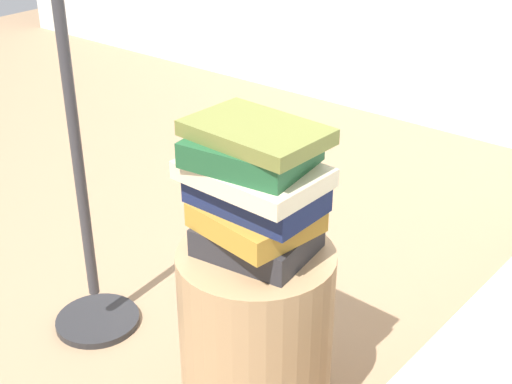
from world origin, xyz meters
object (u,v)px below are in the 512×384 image
at_px(book_olive, 254,131).
at_px(book_cream, 252,173).
at_px(book_charcoal, 257,238).
at_px(book_ochre, 258,217).
at_px(side_table, 256,336).
at_px(book_forest, 251,152).
at_px(book_navy, 254,194).

bearing_deg(book_olive, book_cream, -71.44).
distance_m(book_charcoal, book_ochre, 0.06).
bearing_deg(book_cream, book_olive, 107.77).
bearing_deg(book_olive, side_table, -12.15).
height_order(book_cream, book_forest, book_forest).
bearing_deg(book_charcoal, book_navy, -84.70).
bearing_deg(book_charcoal, book_ochre, -55.59).
bearing_deg(book_navy, book_cream, -90.31).
xyz_separation_m(book_cream, book_olive, (-0.00, 0.01, 0.09)).
bearing_deg(book_forest, side_table, 27.05).
xyz_separation_m(book_forest, book_olive, (0.00, 0.01, 0.04)).
relative_size(book_ochre, book_olive, 0.82).
distance_m(side_table, book_ochre, 0.32).
bearing_deg(book_olive, book_ochre, 17.14).
bearing_deg(side_table, book_ochre, 58.62).
xyz_separation_m(book_navy, book_forest, (-0.01, -0.00, 0.10)).
bearing_deg(book_ochre, book_forest, -131.28).
bearing_deg(book_navy, book_forest, -160.22).
distance_m(book_navy, book_cream, 0.05).
height_order(book_charcoal, book_cream, book_cream).
distance_m(side_table, book_cream, 0.43).
bearing_deg(book_ochre, side_table, -112.87).
xyz_separation_m(book_cream, book_forest, (-0.01, 0.00, 0.05)).
relative_size(side_table, book_olive, 1.64).
bearing_deg(side_table, book_charcoal, 114.72).
xyz_separation_m(book_charcoal, book_navy, (0.00, -0.01, 0.12)).
xyz_separation_m(book_charcoal, book_cream, (0.00, -0.02, 0.17)).
height_order(book_charcoal, book_ochre, book_ochre).
height_order(side_table, book_cream, book_cream).
bearing_deg(book_ochre, book_navy, -112.09).
height_order(book_ochre, book_forest, book_forest).
relative_size(side_table, book_forest, 1.91).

